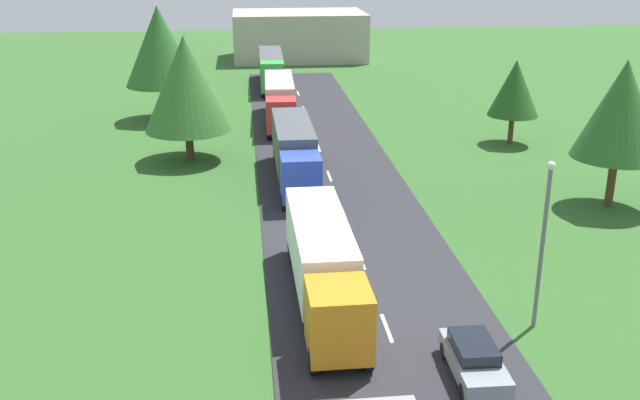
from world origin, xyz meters
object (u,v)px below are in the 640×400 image
truck_fifth (271,67)px  tree_ash (515,88)px  truck_fourth (280,99)px  tree_birch (186,84)px  distant_building (299,35)px  truck_third (295,150)px  tree_pine (159,46)px  truck_second (323,261)px  tree_maple (621,110)px  lamppost_second (543,237)px  car_third (474,359)px

truck_fifth → tree_ash: size_ratio=2.03×
tree_ash → truck_fourth: bearing=154.0°
tree_birch → tree_ash: bearing=4.5°
tree_ash → distant_building: bearing=106.7°
truck_third → tree_ash: bearing=23.6°
truck_fourth → truck_fifth: 16.98m
truck_fourth → truck_third: bearing=-89.5°
truck_third → tree_pine: 22.42m
truck_second → tree_maple: tree_maple is taller
truck_third → truck_fourth: truck_third is taller
truck_fifth → tree_pine: size_ratio=1.35×
truck_second → distant_building: distant_building is taller
truck_third → truck_fifth: (-0.18, 33.75, -0.06)m
lamppost_second → truck_third: bearing=112.8°
tree_maple → distant_building: (-14.67, 60.29, -3.00)m
truck_fourth → car_third: size_ratio=3.02×
lamppost_second → distant_building: size_ratio=0.42×
car_third → tree_ash: tree_ash is taller
truck_fourth → tree_maple: bearing=-51.0°
truck_second → tree_birch: tree_birch is taller
truck_fifth → tree_ash: (18.25, -25.86, 2.39)m
lamppost_second → tree_ash: size_ratio=1.10×
truck_fourth → lamppost_second: 38.78m
car_third → tree_ash: bearing=68.0°
tree_maple → lamppost_second: bearing=-126.4°
distant_building → truck_fourth: bearing=-97.1°
truck_second → distant_building: (4.39, 71.16, 1.05)m
truck_fourth → tree_ash: 20.40m
tree_ash → distant_building: (-13.66, 45.45, -1.39)m
truck_fourth → tree_pine: size_ratio=1.24×
tree_pine → lamppost_second: bearing=-64.2°
lamppost_second → tree_ash: 30.25m
truck_fifth → lamppost_second: size_ratio=1.84×
tree_maple → tree_birch: bearing=154.2°
tree_pine → truck_third: bearing=-61.1°
truck_third → car_third: truck_third is taller
truck_second → truck_third: size_ratio=1.02×
truck_second → truck_fifth: (-0.20, 51.58, 0.06)m
truck_second → truck_fourth: (-0.16, 34.60, 0.09)m
truck_second → tree_birch: (-7.47, 23.72, 3.69)m
truck_fourth → distant_building: 36.86m
truck_fourth → distant_building: size_ratio=0.71×
lamppost_second → tree_pine: bearing=115.8°
lamppost_second → truck_fourth: bearing=103.4°
truck_fifth → tree_maple: tree_maple is taller
truck_third → tree_birch: bearing=141.7°
truck_fourth → tree_ash: size_ratio=1.87×
lamppost_second → distant_building: (-4.40, 74.25, -1.06)m
truck_third → truck_fourth: 16.77m
truck_fifth → tree_pine: tree_pine is taller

